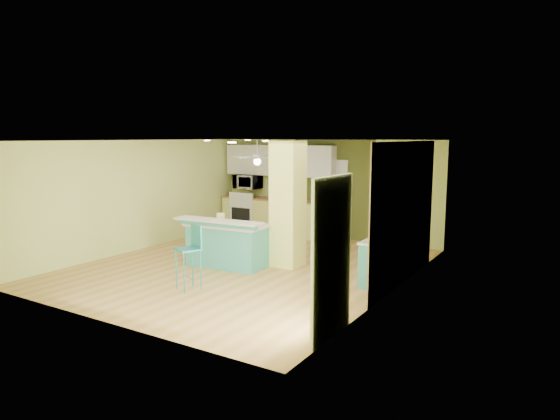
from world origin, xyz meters
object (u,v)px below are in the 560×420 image
object	(u,v)px
peninsula	(228,243)
fruit_bowl	(282,198)
bar_stool	(192,247)
canister	(221,218)
side_counter	(384,260)

from	to	relation	value
peninsula	fruit_bowl	world-z (taller)	fruit_bowl
peninsula	fruit_bowl	size ratio (longest dim) A/B	5.67
bar_stool	fruit_bowl	distance (m)	4.93
peninsula	canister	size ratio (longest dim) A/B	10.28
side_counter	fruit_bowl	size ratio (longest dim) A/B	3.78
fruit_bowl	canister	world-z (taller)	canister
side_counter	peninsula	bearing A→B (deg)	-169.98
canister	peninsula	bearing A→B (deg)	-19.82
side_counter	fruit_bowl	world-z (taller)	fruit_bowl
peninsula	bar_stool	world-z (taller)	bar_stool
bar_stool	canister	xyz separation A→B (m)	(-0.66, 1.62, 0.21)
bar_stool	canister	world-z (taller)	bar_stool
bar_stool	side_counter	size ratio (longest dim) A/B	0.88
fruit_bowl	canister	size ratio (longest dim) A/B	1.81
bar_stool	fruit_bowl	size ratio (longest dim) A/B	3.34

